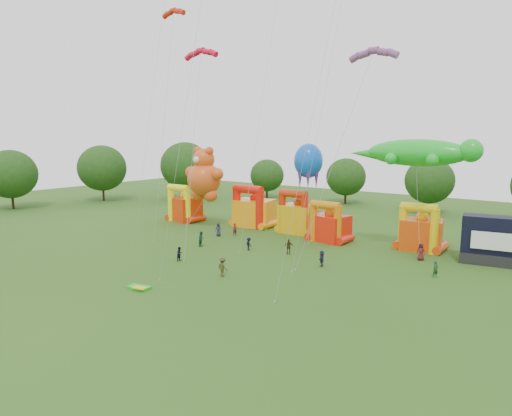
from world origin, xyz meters
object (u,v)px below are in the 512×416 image
Objects in this scene: spectator_0 at (218,230)px; spectator_4 at (289,247)px; stage_trailer at (502,241)px; teddy_bear_kite at (204,178)px; bouncy_castle_0 at (184,207)px; bouncy_castle_2 at (297,216)px; gecko_kite at (417,164)px; octopus_kite at (308,188)px.

spectator_4 is at bearing -35.49° from spectator_0.
spectator_0 is at bearing -167.16° from stage_trailer.
stage_trailer is at bearing 6.06° from teddy_bear_kite.
stage_trailer is at bearing 2.87° from bouncy_castle_0.
bouncy_castle_2 is at bearing 23.19° from spectator_0.
gecko_kite is 26.36m from spectator_0.
octopus_kite is (2.90, -2.17, 4.27)m from bouncy_castle_2.
spectator_4 is (18.34, -5.73, -6.33)m from teddy_bear_kite.
octopus_kite is at bearing 2.04° from bouncy_castle_0.
teddy_bear_kite is 16.15m from octopus_kite.
bouncy_castle_2 is at bearing 143.17° from octopus_kite.
bouncy_castle_2 reaches higher than bouncy_castle_0.
octopus_kite reaches higher than bouncy_castle_2.
stage_trailer is 11.87m from gecko_kite.
octopus_kite is at bearing -176.32° from stage_trailer.
octopus_kite is at bearing -106.29° from spectator_4.
octopus_kite is (21.93, 0.78, 4.36)m from bouncy_castle_0.
stage_trailer is 0.56× the size of gecko_kite.
teddy_bear_kite is 9.15m from spectator_0.
gecko_kite is at bearing -175.20° from spectator_4.
teddy_bear_kite is 0.81× the size of gecko_kite.
bouncy_castle_0 is at bearing 131.03° from spectator_0.
gecko_kite is 16.91m from spectator_4.
spectator_4 is (-11.20, -8.51, -9.39)m from gecko_kite.
bouncy_castle_2 is at bearing -95.63° from spectator_4.
spectator_4 is (12.65, -2.36, -0.01)m from spectator_0.
gecko_kite reaches higher than stage_trailer.
teddy_bear_kite is 6.73× the size of spectator_4.
bouncy_castle_0 is at bearing -178.51° from gecko_kite.
stage_trailer is (44.38, 2.22, 0.19)m from bouncy_castle_0.
gecko_kite is at bearing -10.47° from spectator_0.
teddy_bear_kite reaches higher than stage_trailer.
stage_trailer is at bearing 3.68° from octopus_kite.
bouncy_castle_0 is 0.40× the size of gecko_kite.
spectator_4 is (2.42, -8.36, -5.72)m from octopus_kite.
spectator_0 is (-10.23, -6.00, -5.72)m from octopus_kite.
stage_trailer is 0.66× the size of octopus_kite.
bouncy_castle_0 is 0.72× the size of stage_trailer.
teddy_bear_kite is (-38.37, -4.08, 4.78)m from stage_trailer.
spectator_4 is (24.35, -7.58, -1.36)m from bouncy_castle_0.
bouncy_castle_2 is 25.36m from stage_trailer.
spectator_4 is at bearing -142.79° from gecko_kite.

